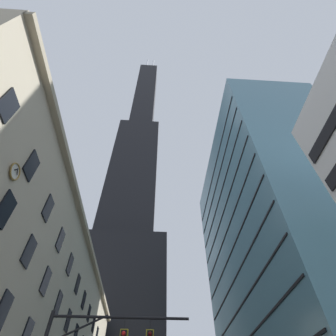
# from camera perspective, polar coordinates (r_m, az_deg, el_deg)

# --- Properties ---
(dark_skyscraper) EXTENTS (28.06, 28.06, 233.77)m
(dark_skyscraper) POSITION_cam_1_polar(r_m,az_deg,el_deg) (105.57, -8.36, -8.51)
(dark_skyscraper) COLOR black
(dark_skyscraper) RESTS_ON ground
(glass_office_midrise) EXTENTS (16.56, 36.67, 50.55)m
(glass_office_midrise) POSITION_cam_1_polar(r_m,az_deg,el_deg) (49.08, 22.95, -16.08)
(glass_office_midrise) COLOR teal
(glass_office_midrise) RESTS_ON ground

